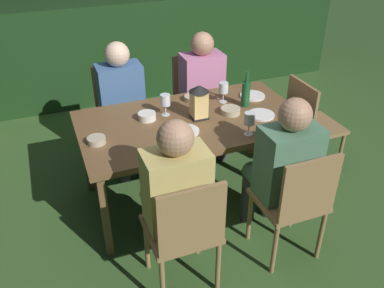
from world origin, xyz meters
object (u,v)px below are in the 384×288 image
object	(u,v)px
chair_head_far	(310,122)
lantern_centerpiece	(199,100)
bowl_olives	(147,116)
bowl_salad	(193,98)
dining_table	(192,126)
chair_side_right_b	(196,96)
plate_a	(261,115)
person_in_pink	(204,89)
bowl_bread	(230,111)
plate_b	(185,131)
wine_glass_c	(165,101)
chair_side_left_b	(295,200)
person_in_mustard	(173,191)
bowl_dip	(96,140)
chair_side_left_a	(185,230)
plate_c	(252,96)
green_bottle_on_table	(246,93)
person_in_blue	(123,102)
wine_glass_b	(223,89)
wine_glass_a	(249,120)
person_in_green	(282,165)
chair_side_right_a	(120,108)

from	to	relation	value
chair_head_far	lantern_centerpiece	distance (m)	1.11
bowl_olives	bowl_salad	bearing A→B (deg)	22.43
dining_table	chair_side_right_b	size ratio (longest dim) A/B	1.95
lantern_centerpiece	plate_a	distance (m)	0.50
person_in_pink	bowl_bread	bearing A→B (deg)	-95.72
plate_b	chair_head_far	bearing A→B (deg)	7.53
person_in_pink	wine_glass_c	bearing A→B (deg)	-136.03
chair_side_left_b	wine_glass_c	size ratio (longest dim) A/B	5.15
person_in_mustard	bowl_olives	world-z (taller)	person_in_mustard
plate_a	bowl_dip	size ratio (longest dim) A/B	1.62
dining_table	chair_side_left_a	distance (m)	0.96
plate_c	green_bottle_on_table	bearing A→B (deg)	-136.40
chair_side_left_b	bowl_olives	distance (m)	1.23
person_in_blue	plate_b	xyz separation A→B (m)	(0.27, -0.83, 0.09)
lantern_centerpiece	bowl_salad	size ratio (longest dim) A/B	1.78
dining_table	bowl_olives	distance (m)	0.35
person_in_pink	bowl_dip	distance (m)	1.35
chair_head_far	green_bottle_on_table	world-z (taller)	green_bottle_on_table
person_in_blue	bowl_dip	distance (m)	0.83
plate_c	plate_a	bearing A→B (deg)	-107.26
dining_table	person_in_mustard	distance (m)	0.77
plate_b	chair_side_left_b	bearing A→B (deg)	-54.69
chair_side_right_b	lantern_centerpiece	world-z (taller)	lantern_centerpiece
chair_side_left_b	wine_glass_b	bearing A→B (deg)	91.90
wine_glass_a	bowl_bread	distance (m)	0.35
chair_side_left_a	chair_side_left_b	bearing A→B (deg)	0.00
chair_side_left_b	wine_glass_b	xyz separation A→B (m)	(-0.04, 1.05, 0.36)
person_in_blue	chair_side_right_b	bearing A→B (deg)	14.40
person_in_pink	person_in_blue	bearing A→B (deg)	180.00
wine_glass_a	bowl_bread	world-z (taller)	wine_glass_a
chair_side_left_b	bowl_dip	distance (m)	1.38
chair_head_far	person_in_blue	world-z (taller)	person_in_blue
person_in_blue	plate_a	xyz separation A→B (m)	(0.90, -0.80, 0.09)
wine_glass_b	wine_glass_a	bearing A→B (deg)	-95.93
person_in_blue	bowl_salad	distance (m)	0.63
chair_head_far	person_in_pink	bearing A→B (deg)	136.99
person_in_blue	wine_glass_c	bearing A→B (deg)	-67.13
chair_side_right_b	lantern_centerpiece	distance (m)	0.99
chair_side_left_b	plate_a	world-z (taller)	chair_side_left_b
chair_side_left_a	lantern_centerpiece	size ratio (longest dim) A/B	3.28
person_in_green	person_in_pink	distance (m)	1.33
person_in_pink	lantern_centerpiece	bearing A→B (deg)	-116.11
person_in_green	lantern_centerpiece	bearing A→B (deg)	115.55
bowl_bread	plate_b	bearing A→B (deg)	-161.37
chair_side_left_a	wine_glass_c	world-z (taller)	wine_glass_c
chair_side_right_b	plate_b	size ratio (longest dim) A/B	4.25
lantern_centerpiece	plate_c	distance (m)	0.61
chair_side_left_a	chair_side_right_a	size ratio (longest dim) A/B	1.00
chair_head_far	chair_side_left_a	world-z (taller)	same
dining_table	bowl_salad	bearing A→B (deg)	66.87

